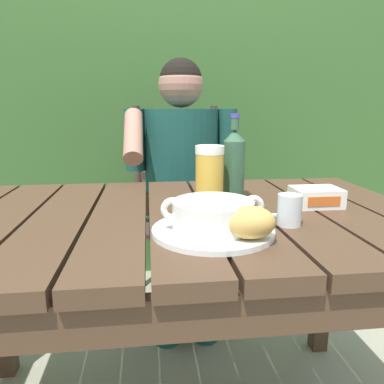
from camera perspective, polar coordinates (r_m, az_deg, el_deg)
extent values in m
cube|color=#483121|center=(0.99, -19.85, -4.46)|extent=(0.14, 0.81, 0.04)
cube|color=#483121|center=(0.97, -11.30, -4.33)|extent=(0.14, 0.81, 0.04)
cube|color=#483121|center=(0.97, -2.54, -4.10)|extent=(0.14, 0.81, 0.04)
cube|color=#483121|center=(0.99, 6.04, -3.78)|extent=(0.14, 0.81, 0.04)
cube|color=#483121|center=(1.03, 14.07, -3.40)|extent=(0.14, 0.81, 0.04)
cube|color=#483121|center=(1.09, 21.33, -3.01)|extent=(0.14, 0.81, 0.04)
cube|color=#483121|center=(1.17, 27.74, -2.61)|extent=(0.14, 0.81, 0.04)
cube|color=#483121|center=(0.65, 0.19, -18.72)|extent=(1.28, 0.03, 0.08)
cube|color=#483121|center=(1.34, -3.74, -1.81)|extent=(1.28, 0.03, 0.08)
cube|color=#483121|center=(1.60, 19.78, -11.69)|extent=(0.06, 0.06, 0.69)
cube|color=#355B2A|center=(2.42, -5.41, 13.20)|extent=(2.98, 0.60, 2.00)
cylinder|color=#4C3823|center=(2.74, -27.57, 9.74)|extent=(0.10, 0.10, 1.80)
cylinder|color=#4C3823|center=(2.70, -24.69, 7.80)|extent=(0.10, 0.10, 1.60)
cylinder|color=#432F2D|center=(1.71, 5.68, -13.63)|extent=(0.04, 0.04, 0.45)
cylinder|color=#432F2D|center=(1.68, -8.21, -14.30)|extent=(0.04, 0.04, 0.45)
cylinder|color=#432F2D|center=(2.10, 3.14, -8.45)|extent=(0.04, 0.04, 0.45)
cylinder|color=#432F2D|center=(2.07, -7.98, -8.87)|extent=(0.04, 0.04, 0.45)
cube|color=#432F2D|center=(1.79, -1.90, -4.30)|extent=(0.44, 0.46, 0.02)
cylinder|color=#432F2D|center=(1.97, 3.32, 5.19)|extent=(0.04, 0.04, 0.55)
cylinder|color=#432F2D|center=(1.94, -8.44, 4.96)|extent=(0.04, 0.04, 0.55)
cube|color=#432F2D|center=(1.96, -2.49, 2.70)|extent=(0.40, 0.02, 0.04)
cube|color=#432F2D|center=(1.94, -2.53, 6.72)|extent=(0.40, 0.02, 0.04)
cube|color=#432F2D|center=(1.93, -2.58, 10.81)|extent=(0.40, 0.02, 0.04)
cylinder|color=#17453F|center=(1.62, 2.24, -15.19)|extent=(0.11, 0.11, 0.45)
cylinder|color=#17453F|center=(1.60, 1.76, -4.44)|extent=(0.13, 0.40, 0.13)
cylinder|color=#17453F|center=(1.60, -4.01, -15.51)|extent=(0.11, 0.11, 0.45)
cylinder|color=#17453F|center=(1.58, -4.36, -4.65)|extent=(0.13, 0.40, 0.13)
cylinder|color=#17453F|center=(1.63, -1.67, 4.47)|extent=(0.32, 0.32, 0.47)
sphere|color=#9C6C5B|center=(1.62, -1.75, 16.36)|extent=(0.19, 0.19, 0.19)
sphere|color=black|center=(1.62, -1.76, 17.03)|extent=(0.18, 0.18, 0.18)
cylinder|color=#17453F|center=(1.63, 5.46, 8.19)|extent=(0.08, 0.08, 0.26)
cylinder|color=#17453F|center=(1.59, -8.88, 7.99)|extent=(0.08, 0.08, 0.26)
cylinder|color=#9C6C5B|center=(1.43, -9.13, 8.64)|extent=(0.07, 0.25, 0.21)
cylinder|color=white|center=(0.80, 3.27, -6.01)|extent=(0.27, 0.27, 0.01)
cylinder|color=white|center=(0.79, 3.30, -3.51)|extent=(0.18, 0.18, 0.06)
cylinder|color=#A24B1D|center=(0.79, 3.31, -2.57)|extent=(0.15, 0.15, 0.01)
torus|color=white|center=(0.78, -3.08, -2.65)|extent=(0.05, 0.01, 0.05)
torus|color=white|center=(0.81, 9.47, -2.21)|extent=(0.05, 0.01, 0.05)
ellipsoid|color=tan|center=(0.74, 9.01, -4.69)|extent=(0.11, 0.09, 0.07)
cylinder|color=gold|center=(1.02, 2.73, 1.95)|extent=(0.08, 0.08, 0.14)
cylinder|color=white|center=(1.01, 2.78, 6.59)|extent=(0.08, 0.08, 0.02)
cylinder|color=#31563C|center=(1.08, 6.50, 3.32)|extent=(0.06, 0.06, 0.17)
cone|color=#31563C|center=(1.07, 6.65, 8.76)|extent=(0.06, 0.06, 0.03)
cylinder|color=#31563C|center=(1.07, 6.69, 10.51)|extent=(0.02, 0.02, 0.03)
cylinder|color=#473B99|center=(1.07, 6.72, 11.71)|extent=(0.03, 0.03, 0.01)
cylinder|color=silver|center=(0.87, 14.94, -2.71)|extent=(0.06, 0.06, 0.07)
cube|color=white|center=(1.07, 18.73, -0.74)|extent=(0.13, 0.10, 0.05)
cube|color=#D45E23|center=(1.03, 19.89, -1.38)|extent=(0.09, 0.00, 0.03)
cube|color=silver|center=(0.95, 13.01, -3.52)|extent=(0.11, 0.02, 0.00)
cube|color=black|center=(0.93, 9.67, -3.58)|extent=(0.06, 0.02, 0.01)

